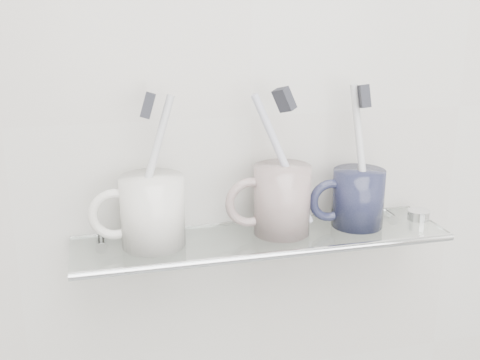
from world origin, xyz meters
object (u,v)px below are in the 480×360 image
object	(u,v)px
mug_left	(153,211)
mug_right	(358,198)
mug_center	(282,200)
shelf_glass	(262,238)

from	to	relation	value
mug_left	mug_right	distance (m)	0.28
mug_center	mug_right	distance (m)	0.11
shelf_glass	mug_left	world-z (taller)	mug_left
mug_right	shelf_glass	bearing A→B (deg)	160.40
mug_center	mug_right	bearing A→B (deg)	-16.62
mug_left	shelf_glass	bearing A→B (deg)	2.52
mug_left	mug_center	world-z (taller)	mug_center
mug_center	mug_right	xyz separation A→B (m)	(0.11, 0.00, -0.01)
mug_center	shelf_glass	bearing A→B (deg)	173.47
shelf_glass	mug_left	xyz separation A→B (m)	(-0.14, 0.00, 0.05)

